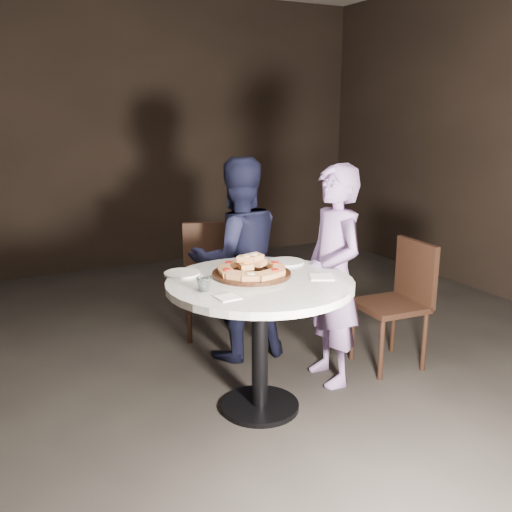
# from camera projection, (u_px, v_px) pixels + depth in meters

# --- Properties ---
(floor) EXTENTS (7.00, 7.00, 0.00)m
(floor) POSITION_uv_depth(u_px,v_px,m) (255.00, 400.00, 3.52)
(floor) COLOR black
(floor) RESTS_ON ground
(table) EXTENTS (1.23, 1.23, 0.80)m
(table) POSITION_uv_depth(u_px,v_px,m) (260.00, 305.00, 3.26)
(table) COLOR black
(table) RESTS_ON ground
(serving_board) EXTENTS (0.60, 0.60, 0.02)m
(serving_board) POSITION_uv_depth(u_px,v_px,m) (251.00, 274.00, 3.31)
(serving_board) COLOR black
(serving_board) RESTS_ON table
(focaccia_pile) EXTENTS (0.41, 0.41, 0.11)m
(focaccia_pile) POSITION_uv_depth(u_px,v_px,m) (251.00, 267.00, 3.31)
(focaccia_pile) COLOR #B87847
(focaccia_pile) RESTS_ON serving_board
(plate_left) EXTENTS (0.21, 0.21, 0.01)m
(plate_left) POSITION_uv_depth(u_px,v_px,m) (182.00, 273.00, 3.34)
(plate_left) COLOR white
(plate_left) RESTS_ON table
(plate_right) EXTENTS (0.22, 0.22, 0.01)m
(plate_right) POSITION_uv_depth(u_px,v_px,m) (287.00, 262.00, 3.59)
(plate_right) COLOR white
(plate_right) RESTS_ON table
(water_glass) EXTENTS (0.10, 0.10, 0.08)m
(water_glass) POSITION_uv_depth(u_px,v_px,m) (204.00, 284.00, 3.02)
(water_glass) COLOR silver
(water_glass) RESTS_ON table
(napkin_near) EXTENTS (0.12, 0.12, 0.01)m
(napkin_near) POSITION_uv_depth(u_px,v_px,m) (228.00, 297.00, 2.92)
(napkin_near) COLOR white
(napkin_near) RESTS_ON table
(napkin_far) EXTENTS (0.18, 0.18, 0.01)m
(napkin_far) POSITION_uv_depth(u_px,v_px,m) (322.00, 277.00, 3.28)
(napkin_far) COLOR white
(napkin_far) RESTS_ON table
(chair_far) EXTENTS (0.57, 0.58, 0.94)m
(chair_far) POSITION_uv_depth(u_px,v_px,m) (213.00, 270.00, 4.37)
(chair_far) COLOR black
(chair_far) RESTS_ON ground
(chair_right) EXTENTS (0.45, 0.44, 0.87)m
(chair_right) POSITION_uv_depth(u_px,v_px,m) (401.00, 295.00, 3.92)
(chair_right) COLOR black
(chair_right) RESTS_ON ground
(diner_navy) EXTENTS (0.73, 0.59, 1.43)m
(diner_navy) POSITION_uv_depth(u_px,v_px,m) (237.00, 260.00, 4.01)
(diner_navy) COLOR black
(diner_navy) RESTS_ON ground
(diner_teal) EXTENTS (0.38, 0.55, 1.42)m
(diner_teal) POSITION_uv_depth(u_px,v_px,m) (333.00, 276.00, 3.63)
(diner_teal) COLOR #866BAA
(diner_teal) RESTS_ON ground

